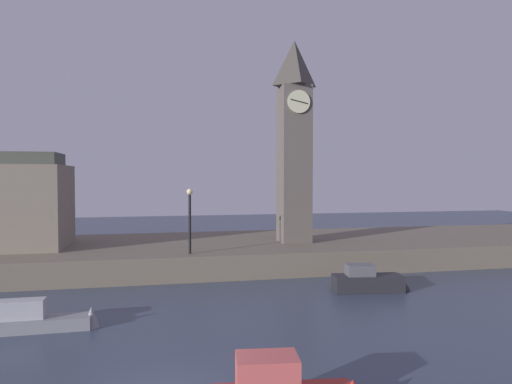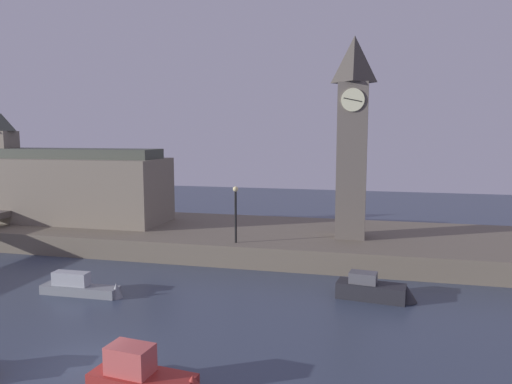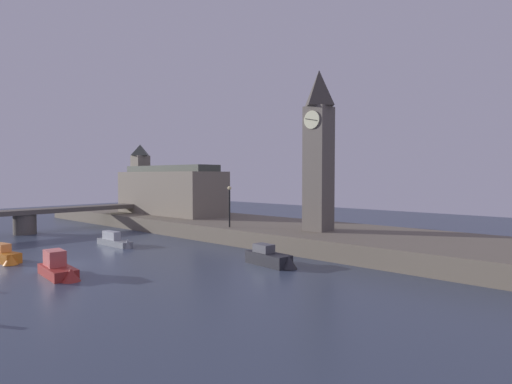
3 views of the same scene
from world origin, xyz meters
The scene contains 10 objects.
ground_plane centered at (0.00, 0.00, 0.00)m, with size 120.00×120.00×0.00m, color #384256.
far_embankment centered at (0.00, 20.00, 0.75)m, with size 70.00×12.00×1.50m, color #6B6051.
clock_tower centered at (9.15, 18.79, 8.80)m, with size 2.26×2.30×14.08m.
parliament_hall centered at (-14.39, 19.93, 4.52)m, with size 15.83×5.76×9.16m.
bridge_span centered at (-19.18, 3.97, 1.93)m, with size 2.55×31.13×2.66m.
streetlamp centered at (1.63, 15.17, 3.92)m, with size 0.36×0.36×3.87m.
boat_dinghy_red centered at (3.27, -1.23, 0.52)m, with size 4.48×1.85×1.74m.
boat_cruiser_grey centered at (-4.73, 7.12, 0.42)m, with size 4.93×1.09×1.53m.
boat_barge_dark centered at (10.97, 10.19, 0.53)m, with size 4.36×1.77×1.46m.
boat_patrol_orange centered at (-4.30, -2.06, 0.48)m, with size 3.79×1.65×1.33m.
Camera 3 is at (29.59, -12.16, 6.37)m, focal length 29.17 mm.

